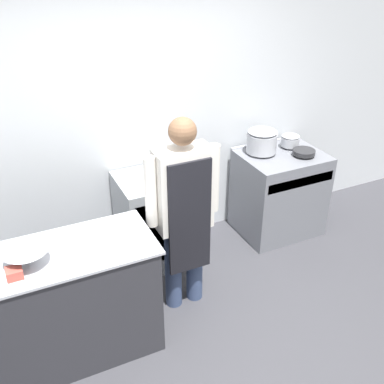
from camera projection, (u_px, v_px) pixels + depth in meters
ground_plane at (228, 354)px, 3.44m from camera, size 14.00×14.00×0.00m
wall_back at (143, 118)px, 4.13m from camera, size 8.00×0.05×2.70m
prep_counter at (66, 305)px, 3.25m from camera, size 1.34×0.61×0.93m
stove at (279, 193)px, 4.74m from camera, size 0.83×0.67×0.91m
fridge_unit at (154, 220)px, 4.27m from camera, size 0.64×0.59×0.90m
person_cook at (184, 207)px, 3.50m from camera, size 0.62×0.24×1.68m
mixing_bowl at (26, 257)px, 2.89m from camera, size 0.30×0.30×0.11m
plastic_tub at (14, 273)px, 2.79m from camera, size 0.10×0.10×0.06m
stock_pot at (262, 140)px, 4.48m from camera, size 0.30×0.30×0.24m
saute_pan at (304, 152)px, 4.47m from camera, size 0.22×0.22×0.04m
sauce_pot at (290, 140)px, 4.64m from camera, size 0.19×0.19×0.12m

